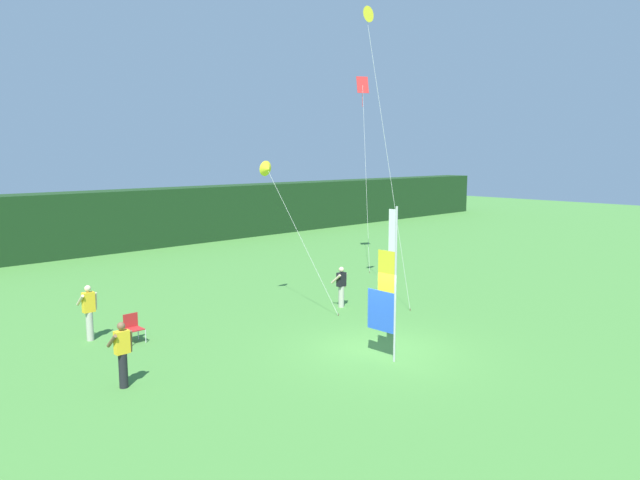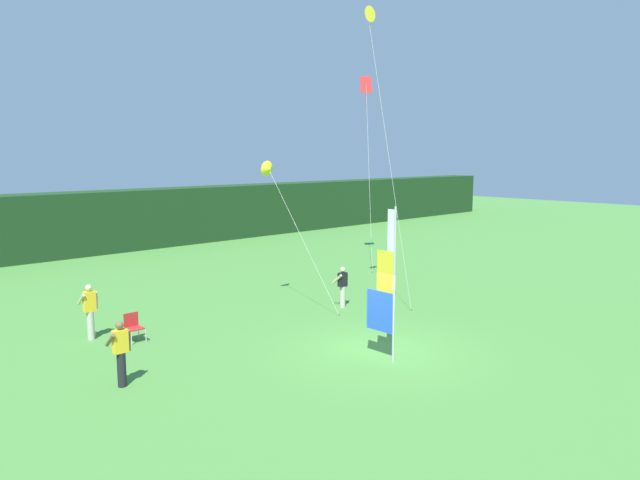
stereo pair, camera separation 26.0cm
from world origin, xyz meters
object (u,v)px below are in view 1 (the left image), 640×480
object	(u,v)px
kite_yellow_delta_0	(367,18)
banner_flag	(387,287)
folding_chair	(133,326)
kite_red_diamond_2	(363,96)
kite_yellow_delta_1	(268,170)
person_mid_field	(341,286)
person_near_banner	(89,311)
person_far_left	(122,353)

from	to	relation	value
kite_yellow_delta_0	banner_flag	bearing A→B (deg)	-133.06
folding_chair	kite_yellow_delta_0	bearing A→B (deg)	-9.43
kite_yellow_delta_0	kite_red_diamond_2	distance (m)	9.21
folding_chair	kite_yellow_delta_1	bearing A→B (deg)	6.13
kite_red_diamond_2	kite_yellow_delta_1	bearing A→B (deg)	-158.08
folding_chair	kite_yellow_delta_0	size ratio (longest dim) A/B	0.08
person_mid_field	kite_yellow_delta_1	bearing A→B (deg)	128.36
kite_yellow_delta_1	kite_yellow_delta_0	bearing A→B (deg)	-34.85
person_mid_field	kite_yellow_delta_0	world-z (taller)	kite_yellow_delta_0
person_near_banner	person_far_left	distance (m)	4.47
person_far_left	kite_red_diamond_2	world-z (taller)	kite_red_diamond_2
banner_flag	person_near_banner	xyz separation A→B (m)	(-5.34, 7.62, -1.16)
person_near_banner	kite_yellow_delta_0	world-z (taller)	kite_yellow_delta_0
person_near_banner	kite_yellow_delta_0	distance (m)	14.33
person_near_banner	person_far_left	bearing A→B (deg)	-103.19
person_near_banner	folding_chair	size ratio (longest dim) A/B	2.00
person_far_left	person_near_banner	bearing A→B (deg)	76.81
banner_flag	kite_yellow_delta_1	xyz separation A→B (m)	(1.57, 7.17, 3.11)
person_near_banner	kite_red_diamond_2	size ratio (longest dim) A/B	0.18
person_near_banner	folding_chair	bearing A→B (deg)	-50.69
person_far_left	folding_chair	distance (m)	3.80
person_near_banner	folding_chair	xyz separation A→B (m)	(0.90, -1.09, -0.44)
person_near_banner	kite_red_diamond_2	world-z (taller)	kite_red_diamond_2
person_mid_field	person_far_left	xyz separation A→B (m)	(-9.68, -1.70, 0.07)
banner_flag	kite_yellow_delta_1	bearing A→B (deg)	77.62
banner_flag	person_mid_field	bearing A→B (deg)	56.21
kite_red_diamond_2	person_near_banner	bearing A→B (deg)	-168.23
banner_flag	person_far_left	xyz separation A→B (m)	(-6.36, 3.26, -1.21)
person_mid_field	kite_yellow_delta_0	size ratio (longest dim) A/B	0.14
person_mid_field	kite_red_diamond_2	world-z (taller)	kite_red_diamond_2
person_mid_field	kite_red_diamond_2	bearing A→B (deg)	37.47
person_mid_field	kite_yellow_delta_1	xyz separation A→B (m)	(-1.75, 2.21, 4.39)
banner_flag	folding_chair	size ratio (longest dim) A/B	4.96
folding_chair	kite_red_diamond_2	size ratio (longest dim) A/B	0.09
kite_yellow_delta_1	kite_red_diamond_2	xyz separation A→B (m)	(9.74, 3.92, 3.65)
person_mid_field	folding_chair	xyz separation A→B (m)	(-7.76, 1.56, -0.32)
banner_flag	person_mid_field	distance (m)	6.10
person_mid_field	kite_yellow_delta_1	world-z (taller)	kite_yellow_delta_1
folding_chair	banner_flag	bearing A→B (deg)	-55.73
banner_flag	kite_yellow_delta_0	world-z (taller)	kite_yellow_delta_0
kite_yellow_delta_1	kite_red_diamond_2	world-z (taller)	kite_red_diamond_2
kite_yellow_delta_1	kite_red_diamond_2	size ratio (longest dim) A/B	0.56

